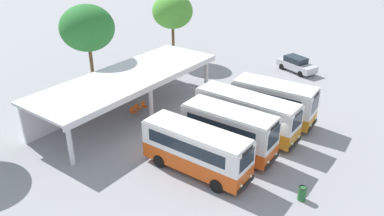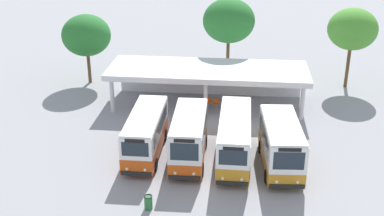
% 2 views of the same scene
% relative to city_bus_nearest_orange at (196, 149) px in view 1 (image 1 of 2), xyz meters
% --- Properties ---
extents(ground_plane, '(180.00, 180.00, 0.00)m').
position_rel_city_bus_nearest_orange_xyz_m(ground_plane, '(4.62, -2.50, -1.73)').
color(ground_plane, '#939399').
extents(city_bus_nearest_orange, '(2.29, 7.39, 3.12)m').
position_rel_city_bus_nearest_orange_xyz_m(city_bus_nearest_orange, '(0.00, 0.00, 0.00)').
color(city_bus_nearest_orange, black).
rests_on(city_bus_nearest_orange, ground).
extents(city_bus_second_in_row, '(2.40, 6.73, 3.37)m').
position_rel_city_bus_nearest_orange_xyz_m(city_bus_second_in_row, '(3.13, -0.52, 0.12)').
color(city_bus_second_in_row, black).
rests_on(city_bus_second_in_row, ground).
extents(city_bus_middle_cream, '(2.28, 8.11, 3.19)m').
position_rel_city_bus_nearest_orange_xyz_m(city_bus_middle_cream, '(6.25, -0.16, 0.04)').
color(city_bus_middle_cream, black).
rests_on(city_bus_middle_cream, ground).
extents(city_bus_fourth_amber, '(2.79, 6.77, 3.30)m').
position_rel_city_bus_nearest_orange_xyz_m(city_bus_fourth_amber, '(9.38, -0.92, 0.09)').
color(city_bus_fourth_amber, black).
rests_on(city_bus_fourth_amber, ground).
extents(parked_car_flank, '(3.18, 4.72, 1.62)m').
position_rel_city_bus_nearest_orange_xyz_m(parked_car_flank, '(21.48, 2.05, -0.90)').
color(parked_car_flank, black).
rests_on(parked_car_flank, ground).
extents(terminal_canopy, '(17.17, 5.83, 3.40)m').
position_rel_city_bus_nearest_orange_xyz_m(terminal_canopy, '(3.67, 10.24, 0.94)').
color(terminal_canopy, silver).
rests_on(terminal_canopy, ground).
extents(waiting_chair_end_by_column, '(0.45, 0.45, 0.86)m').
position_rel_city_bus_nearest_orange_xyz_m(waiting_chair_end_by_column, '(3.19, 8.78, -1.21)').
color(waiting_chair_end_by_column, slate).
rests_on(waiting_chair_end_by_column, ground).
extents(waiting_chair_second_from_end, '(0.45, 0.45, 0.86)m').
position_rel_city_bus_nearest_orange_xyz_m(waiting_chair_second_from_end, '(3.85, 8.90, -1.21)').
color(waiting_chair_second_from_end, slate).
rests_on(waiting_chair_second_from_end, ground).
extents(waiting_chair_middle_seat, '(0.45, 0.45, 0.86)m').
position_rel_city_bus_nearest_orange_xyz_m(waiting_chair_middle_seat, '(4.50, 8.80, -1.21)').
color(waiting_chair_middle_seat, slate).
rests_on(waiting_chair_middle_seat, ground).
extents(roadside_tree_behind_canopy, '(4.98, 4.98, 8.16)m').
position_rel_city_bus_nearest_orange_xyz_m(roadside_tree_behind_canopy, '(5.18, 15.97, 4.29)').
color(roadside_tree_behind_canopy, brown).
rests_on(roadside_tree_behind_canopy, ground).
extents(roadside_tree_east_of_canopy, '(4.56, 4.56, 7.64)m').
position_rel_city_bus_nearest_orange_xyz_m(roadside_tree_east_of_canopy, '(16.63, 15.26, 3.95)').
color(roadside_tree_east_of_canopy, brown).
rests_on(roadside_tree_east_of_canopy, ground).
extents(litter_bin_apron, '(0.49, 0.49, 0.90)m').
position_rel_city_bus_nearest_orange_xyz_m(litter_bin_apron, '(1.38, -6.65, -1.28)').
color(litter_bin_apron, '#266633').
rests_on(litter_bin_apron, ground).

